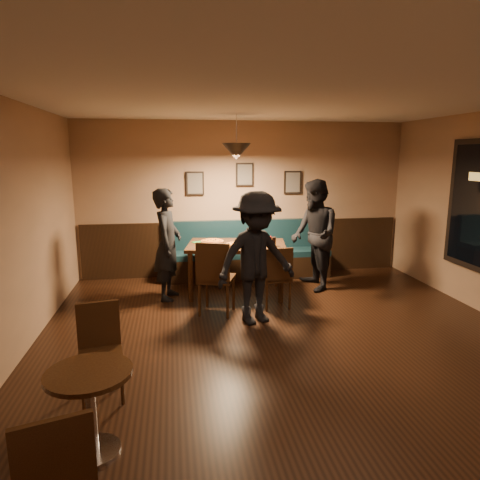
{
  "coord_description": "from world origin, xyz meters",
  "views": [
    {
      "loc": [
        -1.31,
        -4.31,
        2.21
      ],
      "look_at": [
        -0.33,
        1.94,
        0.95
      ],
      "focal_mm": 32.29,
      "sensor_mm": 36.0,
      "label": 1
    }
  ],
  "objects_px": {
    "diner_left": "(168,244)",
    "tabasco_bottle": "(271,239)",
    "soda_glass": "(274,242)",
    "cafe_chair_far": "(100,354)",
    "booth_bench": "(247,250)",
    "cafe_chair_near": "(56,475)",
    "chair_near_right": "(275,276)",
    "chair_near_left": "(217,277)",
    "diner_front": "(256,258)",
    "cafe_table": "(91,413)",
    "dining_table": "(237,269)",
    "diner_right": "(314,235)"
  },
  "relations": [
    {
      "from": "diner_left",
      "to": "tabasco_bottle",
      "type": "distance_m",
      "value": 1.62
    },
    {
      "from": "soda_glass",
      "to": "cafe_chair_far",
      "type": "distance_m",
      "value": 3.42
    },
    {
      "from": "booth_bench",
      "to": "cafe_chair_far",
      "type": "bearing_deg",
      "value": -118.12
    },
    {
      "from": "soda_glass",
      "to": "cafe_chair_near",
      "type": "relative_size",
      "value": 0.16
    },
    {
      "from": "chair_near_right",
      "to": "cafe_chair_far",
      "type": "distance_m",
      "value": 3.03
    },
    {
      "from": "chair_near_right",
      "to": "chair_near_left",
      "type": "bearing_deg",
      "value": -177.18
    },
    {
      "from": "chair_near_left",
      "to": "diner_left",
      "type": "xyz_separation_m",
      "value": [
        -0.68,
        0.74,
        0.33
      ]
    },
    {
      "from": "diner_front",
      "to": "soda_glass",
      "type": "xyz_separation_m",
      "value": [
        0.46,
        0.97,
        0.01
      ]
    },
    {
      "from": "chair_near_right",
      "to": "cafe_table",
      "type": "relative_size",
      "value": 1.37
    },
    {
      "from": "tabasco_bottle",
      "to": "booth_bench",
      "type": "bearing_deg",
      "value": 102.65
    },
    {
      "from": "chair_near_right",
      "to": "diner_left",
      "type": "xyz_separation_m",
      "value": [
        -1.54,
        0.62,
        0.4
      ]
    },
    {
      "from": "cafe_chair_near",
      "to": "dining_table",
      "type": "bearing_deg",
      "value": 52.15
    },
    {
      "from": "chair_near_left",
      "to": "chair_near_right",
      "type": "distance_m",
      "value": 0.88
    },
    {
      "from": "chair_near_right",
      "to": "cafe_table",
      "type": "distance_m",
      "value": 3.58
    },
    {
      "from": "cafe_chair_far",
      "to": "cafe_chair_near",
      "type": "bearing_deg",
      "value": 79.52
    },
    {
      "from": "dining_table",
      "to": "diner_front",
      "type": "distance_m",
      "value": 1.32
    },
    {
      "from": "diner_left",
      "to": "tabasco_bottle",
      "type": "height_order",
      "value": "diner_left"
    },
    {
      "from": "dining_table",
      "to": "cafe_chair_far",
      "type": "relative_size",
      "value": 1.75
    },
    {
      "from": "chair_near_right",
      "to": "diner_front",
      "type": "height_order",
      "value": "diner_front"
    },
    {
      "from": "soda_glass",
      "to": "cafe_table",
      "type": "height_order",
      "value": "soda_glass"
    },
    {
      "from": "diner_right",
      "to": "cafe_chair_far",
      "type": "distance_m",
      "value": 4.16
    },
    {
      "from": "tabasco_bottle",
      "to": "cafe_chair_far",
      "type": "relative_size",
      "value": 0.15
    },
    {
      "from": "dining_table",
      "to": "diner_left",
      "type": "relative_size",
      "value": 0.89
    },
    {
      "from": "dining_table",
      "to": "cafe_table",
      "type": "xyz_separation_m",
      "value": [
        -1.62,
        -3.58,
        -0.08
      ]
    },
    {
      "from": "chair_near_left",
      "to": "diner_right",
      "type": "height_order",
      "value": "diner_right"
    },
    {
      "from": "diner_right",
      "to": "diner_front",
      "type": "distance_m",
      "value": 1.77
    },
    {
      "from": "cafe_chair_near",
      "to": "soda_glass",
      "type": "bearing_deg",
      "value": 44.82
    },
    {
      "from": "diner_left",
      "to": "chair_near_right",
      "type": "bearing_deg",
      "value": -99.94
    },
    {
      "from": "chair_near_right",
      "to": "diner_right",
      "type": "bearing_deg",
      "value": 36.41
    },
    {
      "from": "chair_near_right",
      "to": "diner_front",
      "type": "distance_m",
      "value": 0.79
    },
    {
      "from": "booth_bench",
      "to": "chair_near_right",
      "type": "bearing_deg",
      "value": -84.95
    },
    {
      "from": "chair_near_right",
      "to": "soda_glass",
      "type": "relative_size",
      "value": 6.47
    },
    {
      "from": "chair_near_right",
      "to": "diner_front",
      "type": "relative_size",
      "value": 0.52
    },
    {
      "from": "dining_table",
      "to": "soda_glass",
      "type": "height_order",
      "value": "soda_glass"
    },
    {
      "from": "chair_near_left",
      "to": "cafe_chair_near",
      "type": "bearing_deg",
      "value": -89.63
    },
    {
      "from": "soda_glass",
      "to": "tabasco_bottle",
      "type": "height_order",
      "value": "soda_glass"
    },
    {
      "from": "chair_near_left",
      "to": "diner_front",
      "type": "bearing_deg",
      "value": -22.42
    },
    {
      "from": "chair_near_left",
      "to": "booth_bench",
      "type": "bearing_deg",
      "value": 86.82
    },
    {
      "from": "dining_table",
      "to": "cafe_table",
      "type": "distance_m",
      "value": 3.94
    },
    {
      "from": "cafe_table",
      "to": "cafe_chair_far",
      "type": "bearing_deg",
      "value": 93.43
    },
    {
      "from": "tabasco_bottle",
      "to": "chair_near_left",
      "type": "bearing_deg",
      "value": -141.84
    },
    {
      "from": "chair_near_right",
      "to": "cafe_chair_near",
      "type": "xyz_separation_m",
      "value": [
        -2.14,
        -3.69,
        -0.0
      ]
    },
    {
      "from": "cafe_chair_far",
      "to": "diner_front",
      "type": "bearing_deg",
      "value": -147.97
    },
    {
      "from": "diner_left",
      "to": "cafe_chair_far",
      "type": "distance_m",
      "value": 2.86
    },
    {
      "from": "tabasco_bottle",
      "to": "cafe_chair_far",
      "type": "bearing_deg",
      "value": -128.57
    },
    {
      "from": "booth_bench",
      "to": "cafe_chair_near",
      "type": "distance_m",
      "value": 5.64
    },
    {
      "from": "diner_right",
      "to": "cafe_chair_far",
      "type": "xyz_separation_m",
      "value": [
        -2.97,
        -2.88,
        -0.47
      ]
    },
    {
      "from": "tabasco_bottle",
      "to": "cafe_chair_near",
      "type": "height_order",
      "value": "tabasco_bottle"
    },
    {
      "from": "diner_left",
      "to": "cafe_chair_far",
      "type": "height_order",
      "value": "diner_left"
    },
    {
      "from": "chair_near_right",
      "to": "cafe_table",
      "type": "height_order",
      "value": "chair_near_right"
    }
  ]
}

